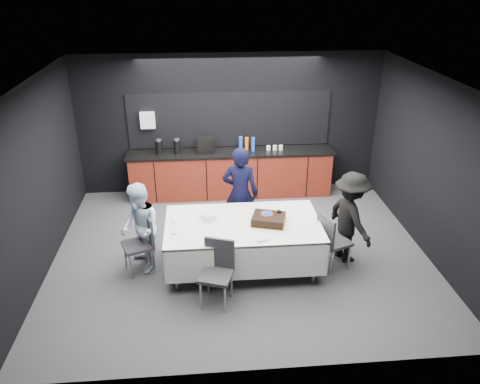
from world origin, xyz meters
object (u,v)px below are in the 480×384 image
object	(u,v)px
chair_left	(142,239)
person_left	(140,228)
cake_assembly	(269,219)
chair_near	(218,267)
plate_stack	(209,216)
chair_right	(331,238)
party_table	(243,231)
person_right	(350,218)
person_center	(240,194)
champagne_flute	(173,225)

from	to	relation	value
chair_left	person_left	size ratio (longest dim) A/B	0.66
cake_assembly	chair_near	world-z (taller)	cake_assembly
plate_stack	chair_right	size ratio (longest dim) A/B	0.26
plate_stack	chair_right	bearing A→B (deg)	-9.94
party_table	person_right	size ratio (longest dim) A/B	1.57
cake_assembly	person_center	bearing A→B (deg)	109.87
champagne_flute	party_table	bearing A→B (deg)	13.63
chair_near	chair_left	bearing A→B (deg)	143.11
plate_stack	person_right	bearing A→B (deg)	-2.19
plate_stack	person_center	bearing A→B (deg)	54.05
plate_stack	cake_assembly	bearing A→B (deg)	-13.26
person_center	person_left	bearing A→B (deg)	39.43
party_table	chair_right	world-z (taller)	chair_right
chair_near	cake_assembly	bearing A→B (deg)	42.43
chair_right	person_right	xyz separation A→B (m)	(0.35, 0.24, 0.21)
cake_assembly	champagne_flute	distance (m)	1.42
chair_near	party_table	bearing A→B (deg)	61.51
chair_left	chair_right	size ratio (longest dim) A/B	1.00
cake_assembly	plate_stack	xyz separation A→B (m)	(-0.88, 0.21, -0.01)
person_center	chair_left	bearing A→B (deg)	40.83
chair_left	party_table	bearing A→B (deg)	-2.10
chair_right	person_center	world-z (taller)	person_center
plate_stack	chair_left	distance (m)	1.06
person_center	plate_stack	bearing A→B (deg)	66.03
chair_right	person_center	distance (m)	1.69
party_table	person_center	bearing A→B (deg)	87.61
party_table	plate_stack	world-z (taller)	plate_stack
plate_stack	chair_right	distance (m)	1.87
chair_right	person_center	bearing A→B (deg)	140.38
chair_right	party_table	bearing A→B (deg)	173.51
chair_near	person_left	bearing A→B (deg)	142.28
person_center	cake_assembly	bearing A→B (deg)	121.84
chair_right	person_left	distance (m)	2.87
party_table	chair_near	bearing A→B (deg)	-118.49
plate_stack	person_left	world-z (taller)	person_left
chair_near	person_left	xyz separation A→B (m)	(-1.12, 0.86, 0.17)
chair_right	person_center	xyz separation A→B (m)	(-1.28, 1.06, 0.29)
chair_left	person_left	bearing A→B (deg)	114.77
champagne_flute	chair_near	bearing A→B (deg)	-40.84
champagne_flute	person_center	distance (m)	1.58
chair_near	plate_stack	bearing A→B (deg)	95.07
chair_near	person_right	size ratio (longest dim) A/B	0.62
chair_near	person_left	distance (m)	1.42
chair_left	chair_right	bearing A→B (deg)	-4.15
champagne_flute	person_left	size ratio (longest dim) A/B	0.16
party_table	plate_stack	distance (m)	0.56
champagne_flute	chair_right	bearing A→B (deg)	2.38
chair_left	chair_near	world-z (taller)	same
chair_right	person_right	bearing A→B (deg)	34.02
cake_assembly	chair_left	world-z (taller)	cake_assembly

